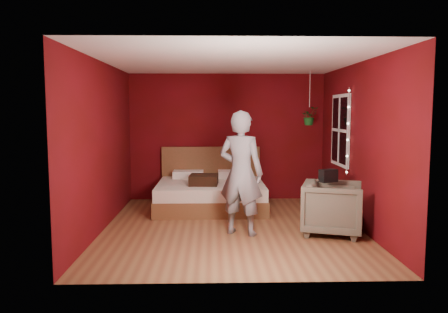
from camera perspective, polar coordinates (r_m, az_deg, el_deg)
floor at (r=7.03m, az=1.00°, el=-9.22°), size 4.50×4.50×0.00m
room_walls at (r=6.78m, az=1.02°, el=4.60°), size 4.04×4.54×2.62m
window at (r=8.01m, az=14.93°, el=3.33°), size 0.05×0.97×1.27m
fairy_lights at (r=7.50m, az=15.88°, el=3.13°), size 0.04×0.04×1.45m
bed at (r=8.36m, az=-1.74°, el=-4.74°), size 2.01×1.71×1.11m
person at (r=6.47m, az=2.22°, el=-2.18°), size 0.80×0.68×1.85m
armchair at (r=6.78m, az=14.00°, el=-6.54°), size 1.08×1.06×0.79m
handbag at (r=6.66m, az=13.47°, el=-2.45°), size 0.30×0.23×0.19m
throw_pillow at (r=7.97m, az=-2.65°, el=-3.05°), size 0.54×0.54×0.18m
hanging_plant at (r=8.57m, az=11.08°, el=5.20°), size 0.39×0.36×1.03m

